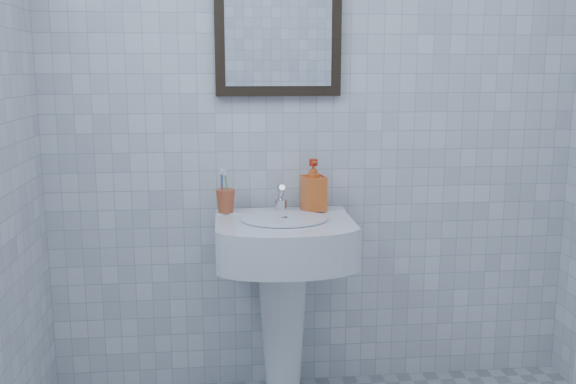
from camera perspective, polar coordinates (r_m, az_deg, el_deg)
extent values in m
cube|color=silver|center=(2.63, 2.57, 8.77)|extent=(2.20, 0.02, 2.50)
cone|color=white|center=(2.63, -0.46, -12.04)|extent=(0.20, 0.20, 0.65)
cube|color=white|center=(2.46, -0.37, -4.21)|extent=(0.52, 0.37, 0.16)
cube|color=white|center=(2.58, -0.68, -1.89)|extent=(0.52, 0.09, 0.03)
cylinder|color=white|center=(2.41, -0.31, -2.38)|extent=(0.32, 0.32, 0.01)
cylinder|color=silver|center=(2.55, -0.63, -1.19)|extent=(0.05, 0.05, 0.05)
cylinder|color=silver|center=(2.52, -0.61, -0.02)|extent=(0.02, 0.09, 0.07)
cylinder|color=silver|center=(2.56, -0.68, -0.29)|extent=(0.03, 0.05, 0.08)
imported|color=red|center=(2.55, 2.25, 0.62)|extent=(0.10, 0.11, 0.20)
cube|color=black|center=(2.60, -0.89, 15.36)|extent=(0.50, 0.04, 0.62)
cube|color=white|center=(2.58, -0.85, 15.39)|extent=(0.42, 0.00, 0.54)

